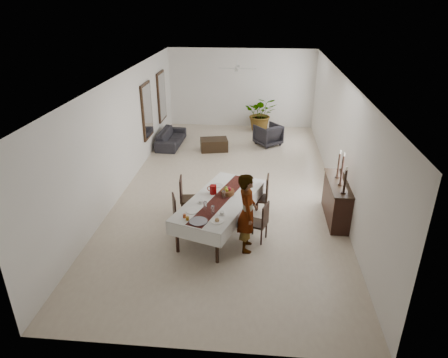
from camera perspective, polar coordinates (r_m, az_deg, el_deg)
floor at (r=11.77m, az=0.81°, el=-1.03°), size 6.00×12.00×0.00m
ceiling at (r=10.76m, az=0.91°, el=14.48°), size 6.00×12.00×0.02m
wall_back at (r=16.95m, az=2.48°, el=12.81°), size 6.00×0.02×3.20m
wall_front at (r=5.83m, az=-3.86°, el=-12.66°), size 6.00×0.02×3.20m
wall_left at (r=11.77m, az=-13.97°, el=6.62°), size 0.02×12.00×3.20m
wall_right at (r=11.35m, az=16.21°, el=5.69°), size 0.02×12.00×3.20m
dining_table_top at (r=9.31m, az=-0.48°, el=-3.03°), size 1.86×2.81×0.05m
table_leg_fl at (r=8.77m, az=-6.71°, el=-8.23°), size 0.10×0.10×0.76m
table_leg_fr at (r=8.39m, az=-0.98°, el=-9.73°), size 0.10×0.10×0.76m
table_leg_bl at (r=10.67m, az=-0.07°, el=-1.63°), size 0.10×0.10×0.76m
table_leg_br at (r=10.36m, az=4.76°, el=-2.58°), size 0.10×0.10×0.76m
tablecloth_top at (r=9.29m, az=-0.48°, el=-2.85°), size 2.11×3.06×0.01m
tablecloth_drape_left at (r=9.62m, az=-3.92°, el=-2.96°), size 0.90×2.65×0.33m
tablecloth_drape_right at (r=9.16m, az=3.15°, el=-4.47°), size 0.90×2.65×0.33m
tablecloth_drape_near at (r=8.30m, az=-4.48°, el=-7.91°), size 1.22×0.42×0.33m
tablecloth_drape_far at (r=10.52m, az=2.65°, el=-0.37°), size 1.22×0.42×0.33m
table_runner at (r=9.29m, az=-0.48°, el=-2.80°), size 1.23×2.69×0.00m
red_pitcher at (r=9.48m, az=-1.57°, el=-1.51°), size 0.21×0.21×0.22m
pitcher_handle at (r=9.51m, az=-2.07°, el=-1.41°), size 0.13×0.06×0.13m
wine_glass_near at (r=8.64m, az=-1.62°, el=-4.42°), size 0.08×0.08×0.18m
wine_glass_mid at (r=8.82m, az=-2.72°, el=-3.80°), size 0.08×0.08×0.18m
wine_glass_far at (r=9.27m, az=-0.04°, el=-2.23°), size 0.08×0.08×0.18m
teacup_right at (r=8.64m, az=-0.29°, el=-4.87°), size 0.10×0.10×0.07m
saucer_right at (r=8.65m, az=-0.29°, el=-5.02°), size 0.16×0.16×0.01m
teacup_left at (r=9.10m, az=-3.33°, el=-3.26°), size 0.10×0.10×0.07m
saucer_left at (r=9.11m, az=-3.33°, el=-3.40°), size 0.16×0.16×0.01m
plate_near_right at (r=8.38m, az=-1.00°, el=-6.06°), size 0.26×0.26×0.02m
bread_near_right at (r=8.37m, az=-1.00°, el=-5.89°), size 0.10×0.10×0.10m
plate_near_left at (r=8.78m, az=-4.61°, el=-4.62°), size 0.26×0.26×0.02m
plate_far_left at (r=9.90m, az=-0.88°, el=-0.93°), size 0.26×0.26×0.02m
serving_tray at (r=8.40m, az=-3.70°, el=-6.05°), size 0.39×0.39×0.02m
jam_jar_a at (r=8.46m, az=-5.25°, el=-5.63°), size 0.07×0.07×0.08m
jam_jar_b at (r=8.55m, az=-5.68°, el=-5.27°), size 0.07×0.07×0.08m
fruit_basket at (r=9.47m, az=0.50°, el=-1.89°), size 0.33×0.33×0.11m
fruit_red at (r=9.44m, az=0.73°, el=-1.43°), size 0.10×0.10×0.10m
fruit_green at (r=9.47m, az=0.34°, el=-1.32°), size 0.09×0.09×0.09m
fruit_yellow at (r=9.39m, az=0.37°, el=-1.58°), size 0.09×0.09×0.09m
chair_right_near_seat at (r=9.13m, az=4.78°, el=-6.36°), size 0.52×0.52×0.05m
chair_right_near_leg_fl at (r=9.07m, az=5.35°, el=-8.28°), size 0.05×0.05×0.40m
chair_right_near_leg_fr at (r=9.33m, az=6.05°, el=-7.26°), size 0.05×0.05×0.40m
chair_right_near_leg_bl at (r=9.16m, az=3.39°, el=-7.83°), size 0.05×0.05×0.40m
chair_right_near_leg_br at (r=9.42m, az=4.14°, el=-6.84°), size 0.05×0.05×0.40m
chair_right_near_back at (r=8.94m, az=5.95°, el=-5.10°), size 0.17×0.39×0.51m
chair_right_far_seat at (r=10.08m, az=4.93°, el=-2.73°), size 0.50×0.50×0.05m
chair_right_far_leg_fl at (r=10.03m, az=5.86°, el=-4.61°), size 0.05×0.05×0.46m
chair_right_far_leg_fr at (r=10.36m, az=6.02°, el=-3.58°), size 0.05×0.05×0.46m
chair_right_far_leg_bl at (r=10.05m, az=3.70°, el=-4.44°), size 0.05×0.05×0.46m
chair_right_far_leg_br at (r=10.38m, az=3.93°, el=-3.43°), size 0.05×0.05×0.46m
chair_right_far_back at (r=9.93m, az=6.21°, el=-1.20°), size 0.08×0.47×0.59m
chair_left_near_seat at (r=9.33m, az=-5.82°, el=-5.44°), size 0.55×0.55×0.05m
chair_left_near_leg_fl at (r=9.59m, az=-6.97°, el=-6.27°), size 0.06×0.06×0.43m
chair_left_near_leg_fr at (r=9.29m, az=-6.68°, el=-7.37°), size 0.06×0.06×0.43m
chair_left_near_leg_bl at (r=9.62m, az=-4.87°, el=-6.03°), size 0.06×0.06×0.43m
chair_left_near_leg_br at (r=9.33m, az=-4.51°, el=-7.12°), size 0.06×0.06×0.43m
chair_left_near_back at (r=9.17m, az=-7.12°, el=-3.99°), size 0.18×0.42×0.55m
chair_left_far_seat at (r=10.08m, az=-4.95°, el=-2.88°), size 0.50×0.50×0.05m
chair_left_far_leg_fl at (r=10.36m, az=-5.86°, el=-3.63°), size 0.05×0.05×0.44m
chair_left_far_leg_fr at (r=10.05m, az=-5.99°, el=-4.62°), size 0.05×0.05×0.44m
chair_left_far_leg_bl at (r=10.34m, az=-3.84°, el=-3.61°), size 0.05×0.05×0.44m
chair_left_far_leg_br at (r=10.02m, az=-3.90°, el=-4.60°), size 0.05×0.05×0.44m
chair_left_far_back at (r=9.95m, az=-6.17°, el=-1.35°), size 0.09×0.45×0.57m
woman at (r=8.57m, az=3.33°, el=-4.83°), size 0.48×0.69×1.80m
sideboard_body at (r=10.28m, az=15.76°, el=-3.07°), size 0.43×1.63×0.98m
sideboard_top at (r=10.06m, az=16.09°, el=-0.52°), size 0.48×1.70×0.03m
candlestick_near_base at (r=9.52m, az=16.69°, el=-1.88°), size 0.11×0.11×0.03m
candlestick_near_shaft at (r=9.39m, az=16.91°, el=-0.31°), size 0.05×0.05×0.54m
candlestick_near_candle at (r=9.27m, az=17.14°, el=1.45°), size 0.04×0.04×0.09m
candlestick_mid_base at (r=9.90m, az=16.26°, el=-0.75°), size 0.11×0.11×0.03m
candlestick_mid_shaft at (r=9.75m, az=16.52°, el=1.21°), size 0.05×0.05×0.71m
candlestick_mid_candle at (r=9.61m, az=16.80°, el=3.37°), size 0.04×0.04×0.09m
candlestick_far_base at (r=10.29m, az=15.86°, el=0.29°), size 0.11×0.11×0.03m
candlestick_far_shaft at (r=10.16m, az=16.07°, el=1.91°), size 0.05×0.05×0.60m
candlestick_far_candle at (r=10.04m, az=16.29°, el=3.71°), size 0.04×0.04×0.09m
sofa at (r=15.10m, az=-7.57°, el=5.89°), size 0.82×1.95×0.56m
armchair at (r=15.03m, az=6.31°, el=6.30°), size 1.18×1.19×0.78m
coffee_table at (r=14.44m, az=-1.43°, el=4.93°), size 1.07×0.83×0.43m
potted_plant at (r=16.57m, az=5.34°, el=9.28°), size 1.31×1.15×1.43m
mirror_frame_near at (r=13.76m, az=-10.96°, el=9.52°), size 0.06×1.05×1.85m
mirror_glass_near at (r=13.75m, az=-10.82°, el=9.53°), size 0.01×0.90×1.70m
mirror_frame_far at (r=15.73m, az=-8.92°, el=11.58°), size 0.06×1.05×1.85m
mirror_glass_far at (r=15.72m, az=-8.79°, el=11.58°), size 0.01×0.90×1.70m
fan_rod at (r=13.73m, az=1.91°, el=16.32°), size 0.04×0.04×0.20m
fan_hub at (r=13.76m, az=1.90°, el=15.50°), size 0.16×0.16×0.08m
fan_blade_n at (r=14.11m, az=1.99°, el=15.73°), size 0.10×0.55×0.01m
fan_blade_s at (r=13.42m, az=1.80°, el=15.26°), size 0.10×0.55×0.01m
fan_blade_e at (r=13.75m, az=3.41°, el=15.46°), size 0.55×0.10×0.01m
fan_blade_w at (r=13.79m, az=0.39°, el=15.53°), size 0.55×0.10×0.01m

